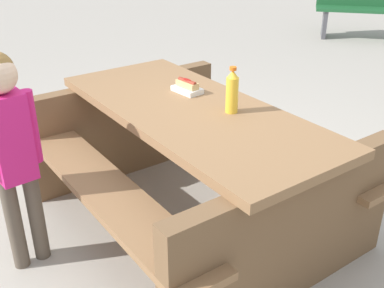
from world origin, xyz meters
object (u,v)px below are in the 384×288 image
(picnic_table, at_px, (192,156))
(hotdog_tray, at_px, (187,87))
(soda_bottle, at_px, (232,92))
(child_in_coat, at_px, (10,138))
(park_bench_mid, at_px, (368,8))

(picnic_table, distance_m, hotdog_tray, 0.42)
(picnic_table, relative_size, soda_bottle, 8.60)
(soda_bottle, xyz_separation_m, child_in_coat, (0.01, 1.13, -0.12))
(picnic_table, distance_m, park_bench_mid, 5.39)
(hotdog_tray, height_order, park_bench_mid, park_bench_mid)
(child_in_coat, bearing_deg, park_bench_mid, -50.89)
(soda_bottle, bearing_deg, picnic_table, 56.68)
(child_in_coat, xyz_separation_m, park_bench_mid, (3.89, -4.79, -0.29))
(park_bench_mid, bearing_deg, child_in_coat, 129.11)
(picnic_table, distance_m, child_in_coat, 1.00)
(hotdog_tray, distance_m, park_bench_mid, 5.20)
(soda_bottle, distance_m, hotdog_tray, 0.40)
(hotdog_tray, height_order, child_in_coat, child_in_coat)
(hotdog_tray, bearing_deg, picnic_table, 170.29)
(picnic_table, height_order, child_in_coat, child_in_coat)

